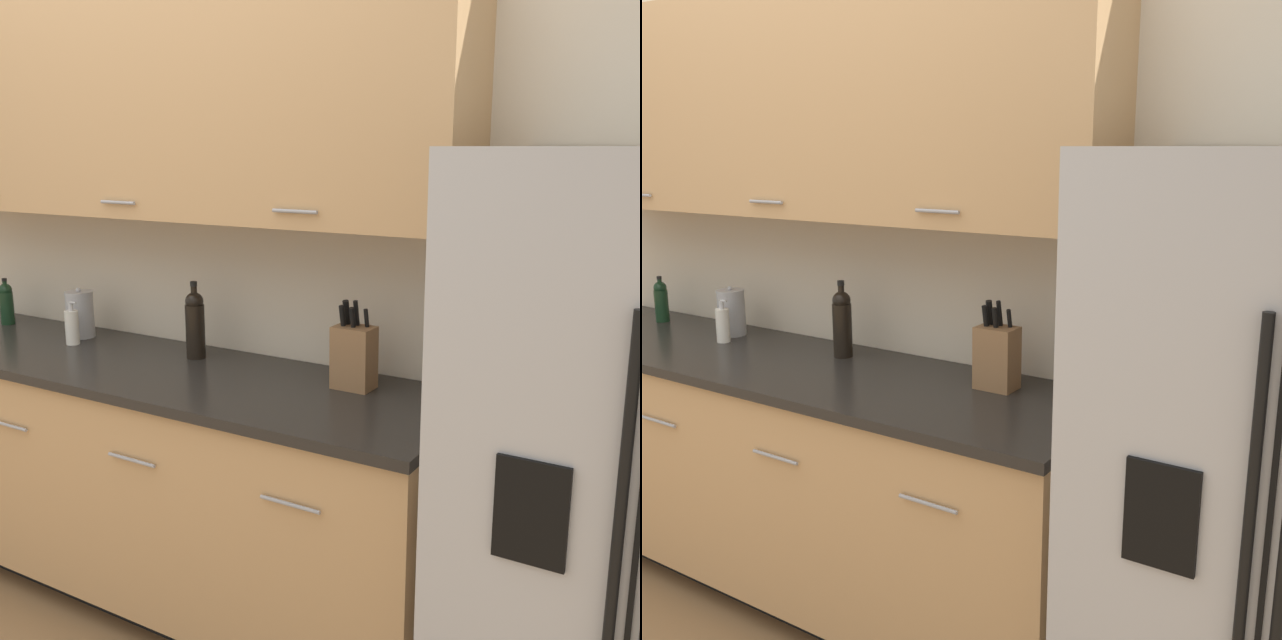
{
  "view_description": "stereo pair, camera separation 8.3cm",
  "coord_description": "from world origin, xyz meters",
  "views": [
    {
      "loc": [
        1.93,
        -1.04,
        1.71
      ],
      "look_at": [
        0.77,
        0.93,
        1.18
      ],
      "focal_mm": 42.0,
      "sensor_mm": 36.0,
      "label": 1
    },
    {
      "loc": [
        2.0,
        -1.0,
        1.71
      ],
      "look_at": [
        0.77,
        0.93,
        1.18
      ],
      "focal_mm": 42.0,
      "sensor_mm": 36.0,
      "label": 2
    }
  ],
  "objects": [
    {
      "name": "oil_bottle",
      "position": [
        -0.95,
        1.07,
        1.03
      ],
      "size": [
        0.06,
        0.06,
        0.21
      ],
      "color": "black",
      "rests_on": "counter_unit"
    },
    {
      "name": "steel_canister",
      "position": [
        -0.48,
        1.08,
        1.03
      ],
      "size": [
        0.12,
        0.12,
        0.21
      ],
      "color": "#A3A3A5",
      "rests_on": "counter_unit"
    },
    {
      "name": "wine_bottle",
      "position": [
        0.14,
        1.07,
        1.06
      ],
      "size": [
        0.07,
        0.07,
        0.29
      ],
      "color": "black",
      "rests_on": "counter_unit"
    },
    {
      "name": "counter_unit",
      "position": [
        -0.06,
        0.93,
        0.47
      ],
      "size": [
        2.58,
        0.64,
        0.93
      ],
      "color": "black",
      "rests_on": "ground_plane"
    },
    {
      "name": "wall_back",
      "position": [
        -0.02,
        1.21,
        1.48
      ],
      "size": [
        10.0,
        0.39,
        2.6
      ],
      "color": "beige",
      "rests_on": "ground_plane"
    },
    {
      "name": "soap_dispenser",
      "position": [
        -0.42,
        0.98,
        1.0
      ],
      "size": [
        0.06,
        0.05,
        0.18
      ],
      "color": "silver",
      "rests_on": "counter_unit"
    },
    {
      "name": "knife_block",
      "position": [
        0.83,
        1.05,
        1.04
      ],
      "size": [
        0.13,
        0.09,
        0.29
      ],
      "color": "olive",
      "rests_on": "counter_unit"
    }
  ]
}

